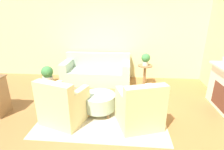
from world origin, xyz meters
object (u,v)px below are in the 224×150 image
couch (97,72)px  potted_plant_floor (47,74)px  ottoman_table (99,101)px  potted_plant_on_side_table (146,59)px  armchair_left (63,106)px  side_table (145,72)px  armchair_right (140,109)px

couch → potted_plant_floor: bearing=-170.0°
ottoman_table → potted_plant_on_side_table: size_ratio=1.96×
potted_plant_floor → potted_plant_on_side_table: bearing=1.9°
armchair_left → ottoman_table: armchair_left is taller
couch → potted_plant_on_side_table: size_ratio=5.82×
potted_plant_on_side_table → armchair_left: bearing=-130.9°
side_table → potted_plant_on_side_table: potted_plant_on_side_table is taller
couch → side_table: bearing=-6.4°
armchair_left → side_table: size_ratio=1.52×
side_table → potted_plant_floor: size_ratio=1.14×
armchair_left → potted_plant_on_side_table: 2.91m
ottoman_table → potted_plant_on_side_table: (1.18, 1.76, 0.58)m
side_table → potted_plant_floor: (-3.14, -0.10, -0.13)m
ottoman_table → potted_plant_on_side_table: bearing=56.2°
couch → side_table: (1.56, -0.18, 0.11)m
ottoman_table → potted_plant_floor: 2.57m
potted_plant_floor → side_table: bearing=1.9°
side_table → couch: bearing=173.6°
armchair_left → ottoman_table: bearing=30.4°
side_table → ottoman_table: bearing=-123.8°
armchair_left → potted_plant_floor: armchair_left is taller
armchair_left → side_table: armchair_left is taller
potted_plant_floor → armchair_left: bearing=-58.5°
armchair_left → side_table: 2.87m
couch → side_table: couch is taller
couch → potted_plant_on_side_table: 1.66m
armchair_left → armchair_right: (1.59, 0.00, 0.00)m
armchair_right → potted_plant_floor: 3.53m
potted_plant_floor → armchair_right: bearing=-35.9°
side_table → potted_plant_on_side_table: 0.44m
couch → potted_plant_floor: couch is taller
couch → side_table: size_ratio=3.28×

